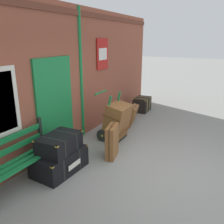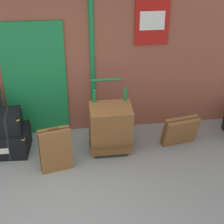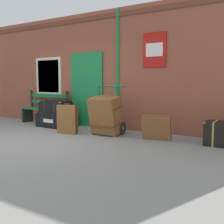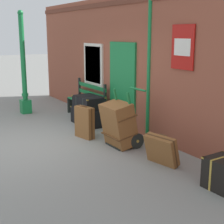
# 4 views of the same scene
# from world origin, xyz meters

# --- Properties ---
(ground_plane) EXTENTS (60.00, 60.00, 0.00)m
(ground_plane) POSITION_xyz_m (0.00, 0.00, 0.00)
(ground_plane) COLOR gray
(brick_facade) EXTENTS (10.40, 0.35, 3.20)m
(brick_facade) POSITION_xyz_m (-0.01, 2.60, 1.60)
(brick_facade) COLOR brown
(brick_facade) RESTS_ON ground
(lamp_post) EXTENTS (0.28, 0.28, 2.93)m
(lamp_post) POSITION_xyz_m (-2.88, 0.82, 1.11)
(lamp_post) COLOR #197A3D
(lamp_post) RESTS_ON ground
(platform_bench) EXTENTS (1.60, 0.43, 1.01)m
(platform_bench) POSITION_xyz_m (-1.52, 2.16, 0.44)
(platform_bench) COLOR #197A3D
(platform_bench) RESTS_ON ground
(steamer_trunk_base) EXTENTS (1.05, 0.71, 0.43)m
(steamer_trunk_base) POSITION_xyz_m (-0.78, 1.84, 0.21)
(steamer_trunk_base) COLOR black
(steamer_trunk_base) RESTS_ON ground
(steamer_trunk_middle) EXTENTS (0.83, 0.58, 0.33)m
(steamer_trunk_middle) POSITION_xyz_m (-0.77, 1.82, 0.58)
(steamer_trunk_middle) COLOR black
(steamer_trunk_middle) RESTS_ON steamer_trunk_base
(porters_trolley) EXTENTS (0.71, 0.64, 1.19)m
(porters_trolley) POSITION_xyz_m (1.11, 1.72, 0.27)
(porters_trolley) COLOR black
(porters_trolley) RESTS_ON ground
(large_brown_trunk) EXTENTS (0.70, 0.60, 0.95)m
(large_brown_trunk) POSITION_xyz_m (1.11, 1.54, 0.47)
(large_brown_trunk) COLOR brown
(large_brown_trunk) RESTS_ON ground
(suitcase_olive) EXTENTS (0.67, 0.42, 0.56)m
(suitcase_olive) POSITION_xyz_m (2.37, 1.65, 0.27)
(suitcase_olive) COLOR brown
(suitcase_olive) RESTS_ON ground
(suitcase_beige) EXTENTS (0.52, 0.29, 0.75)m
(suitcase_beige) POSITION_xyz_m (0.19, 1.21, 0.36)
(suitcase_beige) COLOR brown
(suitcase_beige) RESTS_ON ground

